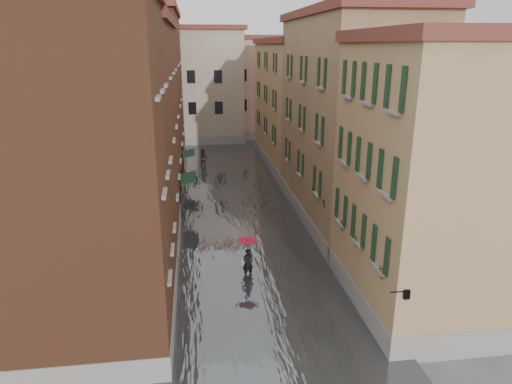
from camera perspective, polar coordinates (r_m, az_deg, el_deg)
ground at (r=22.66m, az=0.51°, el=-12.25°), size 120.00×120.00×0.00m
floodwater at (r=34.41m, az=-2.56°, el=-1.25°), size 10.00×60.00×0.20m
building_left_near at (r=18.54m, az=-20.44°, el=1.48°), size 6.00×8.00×13.00m
building_left_mid at (r=29.15m, az=-15.93°, el=7.08°), size 6.00×14.00×12.50m
building_left_far at (r=43.81m, az=-13.41°, el=11.70°), size 6.00×16.00×14.00m
building_right_near at (r=20.75m, az=20.91°, el=0.94°), size 6.00×8.00×11.50m
building_right_mid at (r=30.43m, az=11.36°, el=8.33°), size 6.00×14.00×13.00m
building_right_far at (r=44.84m, az=5.11°, el=10.62°), size 6.00×16.00×11.50m
building_end_cream at (r=57.60m, az=-8.04°, el=12.88°), size 12.00×9.00×13.00m
building_end_pink at (r=60.28m, az=0.78°, el=12.79°), size 10.00×9.00×12.00m
awning_near at (r=32.10m, az=-8.58°, el=1.58°), size 1.09×2.97×2.80m
awning_far at (r=39.56m, az=-8.49°, el=4.68°), size 1.09×2.74×2.80m
wall_lantern at (r=17.34m, az=18.18°, el=-11.98°), size 0.71×0.22×0.35m
window_planters at (r=22.50m, az=10.81°, el=-2.91°), size 0.59×11.07×0.84m
pedestrian_main at (r=23.28m, az=-1.07°, el=-7.71°), size 1.04×1.04×2.06m
pedestrian_far at (r=44.38m, az=-6.60°, el=4.19°), size 1.12×1.01×1.89m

